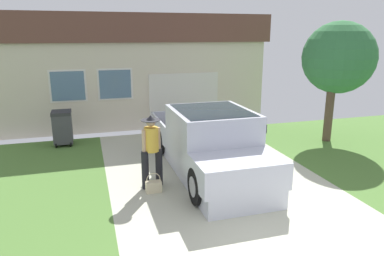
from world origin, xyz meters
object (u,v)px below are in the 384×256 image
front_yard_tree (338,59)px  person_with_hat (152,148)px  house_with_garage (131,66)px  pickup_truck (210,145)px  handbag (154,186)px  wheeled_trash_bin (62,127)px

front_yard_tree → person_with_hat: bearing=-161.5°
house_with_garage → person_with_hat: bearing=-94.1°
person_with_hat → pickup_truck: bearing=-4.2°
handbag → wheeled_trash_bin: wheeled_trash_bin is taller
person_with_hat → handbag: bearing=-115.2°
pickup_truck → house_with_garage: 7.71m
house_with_garage → pickup_truck: bearing=-82.3°
person_with_hat → front_yard_tree: size_ratio=0.44×
person_with_hat → house_with_garage: size_ratio=0.17×
pickup_truck → person_with_hat: size_ratio=3.20×
house_with_garage → front_yard_tree: house_with_garage is taller
person_with_hat → wheeled_trash_bin: (-2.17, 4.08, -0.35)m
pickup_truck → handbag: (-1.61, -0.73, -0.61)m
handbag → house_with_garage: bearing=85.8°
person_with_hat → house_with_garage: bearing=66.9°
wheeled_trash_bin → front_yard_tree: bearing=-12.1°
pickup_truck → wheeled_trash_bin: size_ratio=4.97×
handbag → house_with_garage: house_with_garage is taller
front_yard_tree → wheeled_trash_bin: size_ratio=3.51×
person_with_hat → handbag: size_ratio=3.74×
handbag → house_with_garage: size_ratio=0.05×
person_with_hat → front_yard_tree: bearing=-0.5°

